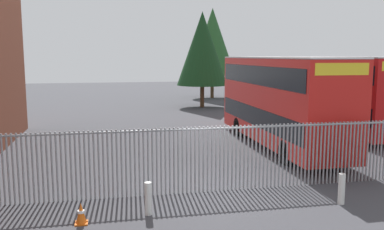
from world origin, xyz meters
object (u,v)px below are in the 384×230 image
(double_decker_bus_near_gate, at_px, (280,98))
(bollard_near_left, at_px, (148,199))
(double_decker_bus_behind_fence_left, at_px, (337,91))
(bollard_center_front, at_px, (342,189))
(traffic_cone_by_gate, at_px, (81,213))

(double_decker_bus_near_gate, bearing_deg, bollard_near_left, -133.37)
(double_decker_bus_behind_fence_left, height_order, bollard_center_front, double_decker_bus_behind_fence_left)
(double_decker_bus_near_gate, xyz_separation_m, bollard_near_left, (-7.21, -7.63, -1.95))
(double_decker_bus_near_gate, height_order, bollard_center_front, double_decker_bus_near_gate)
(double_decker_bus_near_gate, height_order, double_decker_bus_behind_fence_left, same)
(bollard_near_left, bearing_deg, bollard_center_front, -3.08)
(double_decker_bus_behind_fence_left, relative_size, bollard_center_front, 11.38)
(bollard_center_front, bearing_deg, traffic_cone_by_gate, 179.74)
(bollard_center_front, bearing_deg, double_decker_bus_near_gate, 80.18)
(bollard_near_left, height_order, bollard_center_front, same)
(double_decker_bus_behind_fence_left, bearing_deg, bollard_near_left, -138.23)
(bollard_near_left, distance_m, traffic_cone_by_gate, 1.86)
(bollard_near_left, bearing_deg, double_decker_bus_behind_fence_left, 41.77)
(traffic_cone_by_gate, bearing_deg, double_decker_bus_near_gate, 41.20)
(traffic_cone_by_gate, bearing_deg, double_decker_bus_behind_fence_left, 38.57)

